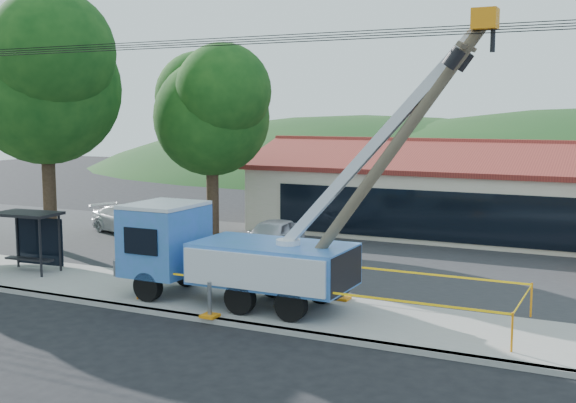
# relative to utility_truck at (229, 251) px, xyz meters

# --- Properties ---
(ground) EXTENTS (120.00, 120.00, 0.00)m
(ground) POSITION_rel_utility_truck_xyz_m (0.67, -3.84, -1.72)
(ground) COLOR black
(ground) RESTS_ON ground
(curb) EXTENTS (60.00, 0.25, 0.15)m
(curb) POSITION_rel_utility_truck_xyz_m (0.67, -1.74, -1.65)
(curb) COLOR gray
(curb) RESTS_ON ground
(sidewalk) EXTENTS (60.00, 4.00, 0.15)m
(sidewalk) POSITION_rel_utility_truck_xyz_m (0.67, 0.16, -1.65)
(sidewalk) COLOR gray
(sidewalk) RESTS_ON ground
(parking_lot) EXTENTS (60.00, 12.00, 0.10)m
(parking_lot) POSITION_rel_utility_truck_xyz_m (0.67, 8.16, -1.67)
(parking_lot) COLOR #28282B
(parking_lot) RESTS_ON ground
(strip_mall) EXTENTS (22.50, 8.53, 4.67)m
(strip_mall) POSITION_rel_utility_truck_xyz_m (4.67, 16.14, 0.16)
(strip_mall) COLOR beige
(strip_mall) RESTS_ON ground
(tree_west_near) EXTENTS (7.56, 6.72, 10.80)m
(tree_west_near) POSITION_rel_utility_truck_xyz_m (-11.33, 4.16, 5.80)
(tree_west_near) COLOR #332316
(tree_west_near) RESTS_ON ground
(tree_lot) EXTENTS (6.30, 5.60, 8.94)m
(tree_lot) POSITION_rel_utility_truck_xyz_m (-6.33, 9.16, 4.49)
(tree_lot) COLOR #332316
(tree_lot) RESTS_ON ground
(hill_west) EXTENTS (78.40, 56.00, 28.00)m
(hill_west) POSITION_rel_utility_truck_xyz_m (-14.33, 51.16, -1.72)
(hill_west) COLOR #153B16
(hill_west) RESTS_ON ground
(utility_truck) EXTENTS (11.36, 3.94, 8.35)m
(utility_truck) POSITION_rel_utility_truck_xyz_m (0.00, 0.00, 0.00)
(utility_truck) COLOR black
(utility_truck) RESTS_ON ground
(leaning_pole) EXTENTS (6.11, 1.80, 8.28)m
(leaning_pole) POSITION_rel_utility_truck_xyz_m (4.89, -0.02, 2.89)
(leaning_pole) COLOR brown
(leaning_pole) RESTS_ON ground
(bus_shelter) EXTENTS (2.42, 1.62, 2.21)m
(bus_shelter) POSITION_rel_utility_truck_xyz_m (-8.72, 0.51, 0.03)
(bus_shelter) COLOR black
(bus_shelter) RESTS_ON ground
(caution_tape) EXTENTS (11.38, 3.43, 0.99)m
(caution_tape) POSITION_rel_utility_truck_xyz_m (2.91, 0.66, -0.83)
(caution_tape) COLOR orange
(caution_tape) RESTS_ON ground
(car_silver) EXTENTS (2.06, 4.39, 1.45)m
(car_silver) POSITION_rel_utility_truck_xyz_m (-2.38, 7.38, -1.72)
(car_silver) COLOR silver
(car_silver) RESTS_ON ground
(car_white) EXTENTS (4.91, 3.06, 1.33)m
(car_white) POSITION_rel_utility_truck_xyz_m (-10.99, 8.94, -1.72)
(car_white) COLOR silver
(car_white) RESTS_ON ground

